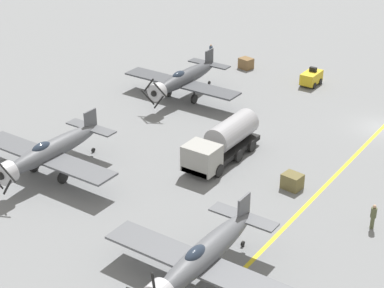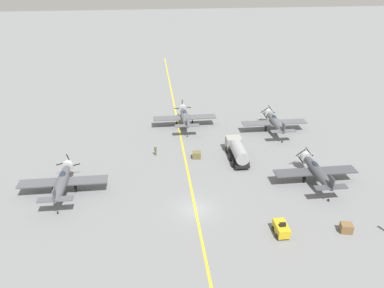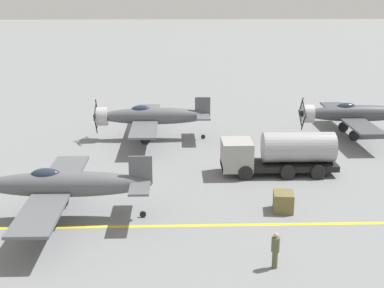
{
  "view_description": "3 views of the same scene",
  "coord_description": "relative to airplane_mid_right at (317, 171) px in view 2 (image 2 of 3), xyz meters",
  "views": [
    {
      "loc": [
        -14.7,
        50.62,
        23.61
      ],
      "look_at": [
        8.4,
        16.83,
        3.07
      ],
      "focal_mm": 60.0,
      "sensor_mm": 36.0,
      "label": 1
    },
    {
      "loc": [
        -4.98,
        -39.21,
        29.6
      ],
      "look_at": [
        1.13,
        13.61,
        2.59
      ],
      "focal_mm": 35.0,
      "sensor_mm": 36.0,
      "label": 2
    },
    {
      "loc": [
        -26.84,
        19.84,
        12.54
      ],
      "look_at": [
        3.88,
        18.84,
        3.54
      ],
      "focal_mm": 50.0,
      "sensor_mm": 36.0,
      "label": 3
    }
  ],
  "objects": [
    {
      "name": "ground_plane",
      "position": [
        -17.99,
        -4.28,
        -2.01
      ],
      "size": [
        400.0,
        400.0,
        0.0
      ],
      "primitive_type": "plane",
      "color": "slate"
    },
    {
      "name": "taxiway_stripe",
      "position": [
        -17.99,
        -4.28,
        -2.01
      ],
      "size": [
        0.3,
        160.0,
        0.01
      ],
      "primitive_type": "cube",
      "color": "yellow",
      "rests_on": "ground"
    },
    {
      "name": "airplane_mid_right",
      "position": [
        0.0,
        0.0,
        0.0
      ],
      "size": [
        12.0,
        9.98,
        3.65
      ],
      "rotation": [
        0.0,
        0.0,
        -0.12
      ],
      "color": "#43454A",
      "rests_on": "ground"
    },
    {
      "name": "airplane_mid_left",
      "position": [
        -35.59,
        1.37,
        0.0
      ],
      "size": [
        12.0,
        9.98,
        3.76
      ],
      "rotation": [
        0.0,
        0.0,
        0.04
      ],
      "color": "#515358",
      "rests_on": "ground"
    },
    {
      "name": "airplane_far_right",
      "position": [
        -0.43,
        17.72,
        0.0
      ],
      "size": [
        12.0,
        9.98,
        3.65
      ],
      "rotation": [
        0.0,
        0.0,
        0.2
      ],
      "color": "#56595E",
      "rests_on": "ground"
    },
    {
      "name": "airplane_far_center",
      "position": [
        -16.77,
        22.01,
        0.0
      ],
      "size": [
        12.0,
        9.98,
        3.79
      ],
      "rotation": [
        0.0,
        0.0,
        -0.26
      ],
      "color": "#575A5F",
      "rests_on": "ground"
    },
    {
      "name": "fuel_tanker",
      "position": [
        -9.63,
        8.4,
        -0.5
      ],
      "size": [
        2.68,
        8.0,
        2.98
      ],
      "color": "black",
      "rests_on": "ground"
    },
    {
      "name": "tow_tractor",
      "position": [
        -8.53,
        -10.21,
        -1.22
      ],
      "size": [
        1.57,
        2.6,
        1.79
      ],
      "color": "gold",
      "rests_on": "ground"
    },
    {
      "name": "ground_crew_inspecting",
      "position": [
        -22.69,
        10.99,
        -1.04
      ],
      "size": [
        0.39,
        0.39,
        1.78
      ],
      "color": "#515638",
      "rests_on": "ground"
    },
    {
      "name": "supply_crate_by_tanker",
      "position": [
        -16.1,
        9.3,
        -1.45
      ],
      "size": [
        1.48,
        1.28,
        1.13
      ],
      "primitive_type": "cube",
      "rotation": [
        0.0,
        0.0,
        -0.12
      ],
      "color": "brown",
      "rests_on": "ground"
    },
    {
      "name": "supply_crate_mid_lane",
      "position": [
        -0.68,
        -10.73,
        -1.45
      ],
      "size": [
        1.57,
        1.4,
        1.13
      ],
      "primitive_type": "cube",
      "rotation": [
        0.0,
        0.0,
        -0.23
      ],
      "color": "brown",
      "rests_on": "ground"
    }
  ]
}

